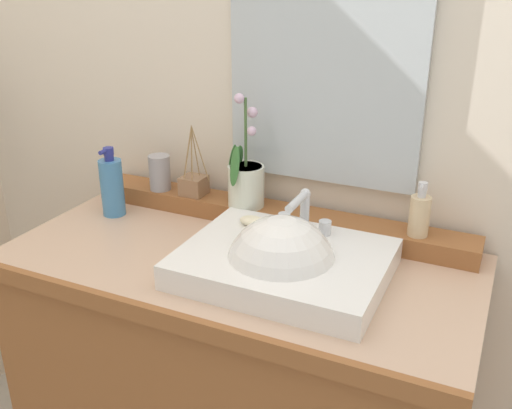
# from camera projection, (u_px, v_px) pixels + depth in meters

# --- Properties ---
(wall_back) EXTENTS (3.12, 0.20, 2.56)m
(wall_back) POSITION_uv_depth(u_px,v_px,m) (299.00, 68.00, 1.64)
(wall_back) COLOR beige
(wall_back) RESTS_ON ground
(vanity_cabinet) EXTENTS (1.20, 0.59, 0.87)m
(vanity_cabinet) POSITION_uv_depth(u_px,v_px,m) (239.00, 393.00, 1.63)
(vanity_cabinet) COLOR #95582E
(vanity_cabinet) RESTS_ON ground
(back_ledge) EXTENTS (1.13, 0.11, 0.05)m
(back_ledge) POSITION_uv_depth(u_px,v_px,m) (273.00, 216.00, 1.64)
(back_ledge) COLOR #95582E
(back_ledge) RESTS_ON vanity_cabinet
(sink_basin) EXTENTS (0.48, 0.38, 0.28)m
(sink_basin) POSITION_uv_depth(u_px,v_px,m) (282.00, 267.00, 1.37)
(sink_basin) COLOR white
(sink_basin) RESTS_ON vanity_cabinet
(soap_bar) EXTENTS (0.07, 0.04, 0.02)m
(soap_bar) POSITION_uv_depth(u_px,v_px,m) (253.00, 221.00, 1.49)
(soap_bar) COLOR beige
(soap_bar) RESTS_ON sink_basin
(potted_plant) EXTENTS (0.11, 0.12, 0.32)m
(potted_plant) POSITION_uv_depth(u_px,v_px,m) (246.00, 180.00, 1.62)
(potted_plant) COLOR silver
(potted_plant) RESTS_ON back_ledge
(soap_dispenser) EXTENTS (0.05, 0.05, 0.14)m
(soap_dispenser) POSITION_uv_depth(u_px,v_px,m) (420.00, 214.00, 1.44)
(soap_dispenser) COLOR beige
(soap_dispenser) RESTS_ON back_ledge
(tumbler_cup) EXTENTS (0.06, 0.06, 0.11)m
(tumbler_cup) POSITION_uv_depth(u_px,v_px,m) (160.00, 173.00, 1.74)
(tumbler_cup) COLOR #9B979B
(tumbler_cup) RESTS_ON back_ledge
(reed_diffuser) EXTENTS (0.08, 0.07, 0.21)m
(reed_diffuser) POSITION_uv_depth(u_px,v_px,m) (194.00, 184.00, 1.71)
(reed_diffuser) COLOR #8F6748
(reed_diffuser) RESTS_ON back_ledge
(lotion_bottle) EXTENTS (0.07, 0.07, 0.21)m
(lotion_bottle) POSITION_uv_depth(u_px,v_px,m) (112.00, 186.00, 1.69)
(lotion_bottle) COLOR teal
(lotion_bottle) RESTS_ON vanity_cabinet
(mirror) EXTENTS (0.53, 0.02, 0.60)m
(mirror) POSITION_uv_depth(u_px,v_px,m) (324.00, 71.00, 1.49)
(mirror) COLOR silver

